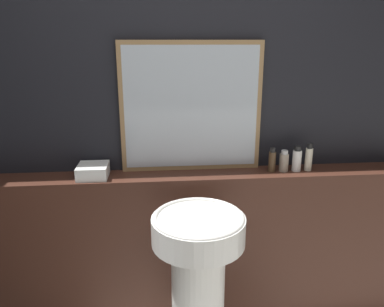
# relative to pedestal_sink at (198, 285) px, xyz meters

# --- Properties ---
(wall_back) EXTENTS (8.00, 0.06, 2.50)m
(wall_back) POSITION_rel_pedestal_sink_xyz_m (-0.08, 0.57, 0.68)
(wall_back) COLOR black
(wall_back) RESTS_ON ground_plane
(vanity_counter) EXTENTS (2.89, 0.21, 1.00)m
(vanity_counter) POSITION_rel_pedestal_sink_xyz_m (-0.08, 0.43, -0.07)
(vanity_counter) COLOR #422319
(vanity_counter) RESTS_ON ground_plane
(pedestal_sink) EXTENTS (0.44, 0.44, 0.95)m
(pedestal_sink) POSITION_rel_pedestal_sink_xyz_m (0.00, 0.00, 0.00)
(pedestal_sink) COLOR white
(pedestal_sink) RESTS_ON ground_plane
(mirror) EXTENTS (0.80, 0.03, 0.73)m
(mirror) POSITION_rel_pedestal_sink_xyz_m (0.01, 0.52, 0.79)
(mirror) COLOR #937047
(mirror) RESTS_ON vanity_counter
(towel_stack) EXTENTS (0.16, 0.17, 0.07)m
(towel_stack) POSITION_rel_pedestal_sink_xyz_m (-0.54, 0.43, 0.46)
(towel_stack) COLOR white
(towel_stack) RESTS_ON vanity_counter
(shampoo_bottle) EXTENTS (0.04, 0.04, 0.14)m
(shampoo_bottle) POSITION_rel_pedestal_sink_xyz_m (0.47, 0.43, 0.49)
(shampoo_bottle) COLOR #4C3823
(shampoo_bottle) RESTS_ON vanity_counter
(conditioner_bottle) EXTENTS (0.05, 0.05, 0.13)m
(conditioner_bottle) POSITION_rel_pedestal_sink_xyz_m (0.54, 0.43, 0.48)
(conditioner_bottle) COLOR gray
(conditioner_bottle) RESTS_ON vanity_counter
(lotion_bottle) EXTENTS (0.05, 0.05, 0.15)m
(lotion_bottle) POSITION_rel_pedestal_sink_xyz_m (0.62, 0.43, 0.49)
(lotion_bottle) COLOR white
(lotion_bottle) RESTS_ON vanity_counter
(body_wash_bottle) EXTENTS (0.04, 0.04, 0.16)m
(body_wash_bottle) POSITION_rel_pedestal_sink_xyz_m (0.69, 0.43, 0.50)
(body_wash_bottle) COLOR beige
(body_wash_bottle) RESTS_ON vanity_counter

